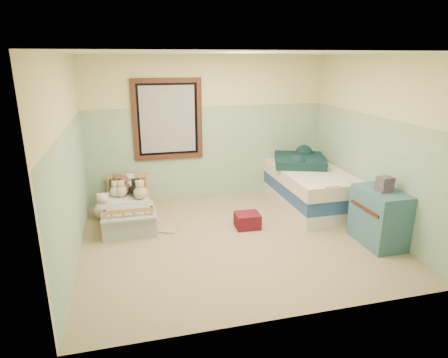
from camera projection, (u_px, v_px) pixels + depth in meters
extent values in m
cube|color=#9B876A|center=(236.00, 239.00, 5.48)|extent=(4.20, 3.60, 0.02)
cube|color=white|center=(238.00, 52.00, 4.72)|extent=(4.20, 3.60, 0.02)
cube|color=beige|center=(208.00, 129.00, 6.77)|extent=(4.20, 0.04, 2.50)
cube|color=beige|center=(293.00, 199.00, 3.44)|extent=(4.20, 0.04, 2.50)
cube|color=beige|center=(67.00, 163.00, 4.61)|extent=(0.04, 3.60, 2.50)
cube|color=beige|center=(376.00, 144.00, 5.59)|extent=(0.04, 3.60, 2.50)
cube|color=#78A985|center=(209.00, 157.00, 6.90)|extent=(4.20, 0.01, 1.50)
cube|color=#467351|center=(208.00, 111.00, 6.65)|extent=(4.20, 0.01, 0.15)
cube|color=#3C160D|center=(168.00, 120.00, 6.51)|extent=(1.16, 0.06, 1.36)
cube|color=#B8B8B5|center=(168.00, 119.00, 6.51)|extent=(0.92, 0.01, 1.12)
cube|color=#B97B4C|center=(129.00, 215.00, 6.08)|extent=(0.69, 1.39, 0.18)
cube|color=silver|center=(129.00, 206.00, 6.04)|extent=(0.64, 1.33, 0.12)
cube|color=#587AB9|center=(129.00, 212.00, 5.62)|extent=(0.75, 0.69, 0.03)
sphere|color=brown|center=(118.00, 186.00, 6.41)|extent=(0.22, 0.22, 0.22)
sphere|color=silver|center=(130.00, 186.00, 6.46)|extent=(0.21, 0.21, 0.21)
sphere|color=beige|center=(121.00, 191.00, 6.23)|extent=(0.19, 0.19, 0.19)
sphere|color=black|center=(136.00, 190.00, 6.28)|extent=(0.20, 0.20, 0.20)
sphere|color=#EFE1CC|center=(104.00, 210.00, 6.12)|extent=(0.29, 0.29, 0.29)
sphere|color=beige|center=(125.00, 224.00, 5.67)|extent=(0.23, 0.23, 0.23)
cube|color=silver|center=(307.00, 199.00, 6.68)|extent=(0.98, 1.97, 0.22)
cube|color=navy|center=(308.00, 187.00, 6.61)|extent=(0.98, 1.97, 0.22)
cube|color=silver|center=(309.00, 175.00, 6.54)|extent=(1.02, 2.01, 0.22)
cube|color=#0C2F34|center=(299.00, 161.00, 6.76)|extent=(1.09, 1.12, 0.14)
cube|color=#345F6E|center=(379.00, 217.00, 5.25)|extent=(0.48, 0.76, 0.76)
cube|color=#4E3334|center=(385.00, 184.00, 5.08)|extent=(0.22, 0.18, 0.19)
cube|color=#A5172E|center=(247.00, 220.00, 5.81)|extent=(0.37, 0.33, 0.22)
cube|color=orange|center=(168.00, 230.00, 5.72)|extent=(0.32, 0.30, 0.02)
sphere|color=silver|center=(116.00, 191.00, 6.25)|extent=(0.18, 0.18, 0.18)
sphere|color=beige|center=(140.00, 193.00, 6.12)|extent=(0.22, 0.22, 0.22)
sphere|color=brown|center=(125.00, 188.00, 6.36)|extent=(0.20, 0.20, 0.20)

